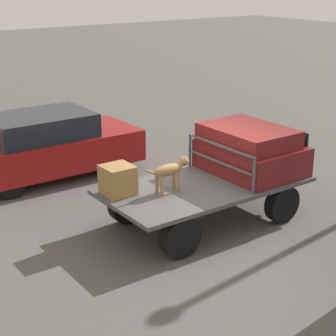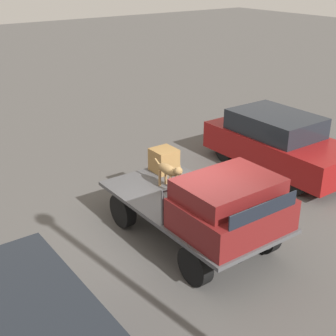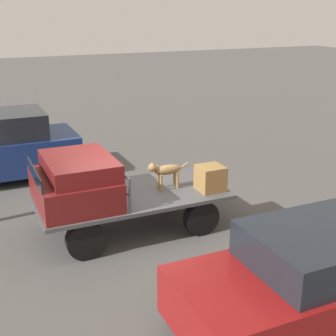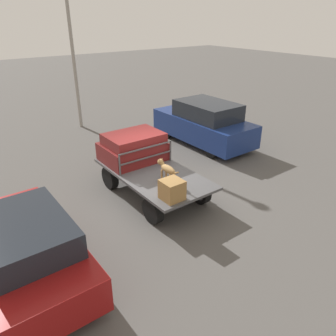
{
  "view_description": "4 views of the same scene",
  "coord_description": "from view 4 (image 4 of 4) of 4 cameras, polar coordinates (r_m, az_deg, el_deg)",
  "views": [
    {
      "loc": [
        -6.6,
        -7.96,
        4.78
      ],
      "look_at": [
        -0.86,
        0.05,
        1.31
      ],
      "focal_mm": 60.0,
      "sensor_mm": 36.0,
      "label": 1
    },
    {
      "loc": [
        6.68,
        -5.43,
        5.42
      ],
      "look_at": [
        -0.86,
        0.05,
        1.31
      ],
      "focal_mm": 50.0,
      "sensor_mm": 36.0,
      "label": 2
    },
    {
      "loc": [
        3.15,
        8.95,
        4.66
      ],
      "look_at": [
        -0.86,
        0.05,
        1.31
      ],
      "focal_mm": 50.0,
      "sensor_mm": 36.0,
      "label": 3
    },
    {
      "loc": [
        -7.74,
        5.19,
        5.37
      ],
      "look_at": [
        -0.86,
        0.05,
        1.31
      ],
      "focal_mm": 35.0,
      "sensor_mm": 36.0,
      "label": 4
    }
  ],
  "objects": [
    {
      "name": "ground_plane",
      "position": [
        10.75,
        -2.54,
        -4.66
      ],
      "size": [
        80.0,
        80.0,
        0.0
      ],
      "primitive_type": "plane",
      "color": "#514F4C"
    },
    {
      "name": "flatbed_truck",
      "position": [
        10.46,
        -2.6,
        -1.76
      ],
      "size": [
        4.1,
        2.1,
        0.83
      ],
      "color": "black",
      "rests_on": "ground"
    },
    {
      "name": "truck_cab",
      "position": [
        11.1,
        -6.13,
        3.59
      ],
      "size": [
        1.57,
        1.98,
        0.97
      ],
      "color": "maroon",
      "rests_on": "flatbed_truck"
    },
    {
      "name": "truck_headboard",
      "position": [
        10.44,
        -3.81,
        2.41
      ],
      "size": [
        0.04,
        1.98,
        0.72
      ],
      "color": "#4C4C4F",
      "rests_on": "flatbed_truck"
    },
    {
      "name": "dog",
      "position": [
        9.56,
        -0.25,
        -0.12
      ],
      "size": [
        1.01,
        0.23,
        0.67
      ],
      "rotation": [
        0.0,
        0.0,
        -0.07
      ],
      "color": "#9E7547",
      "rests_on": "flatbed_truck"
    },
    {
      "name": "cargo_crate",
      "position": [
        8.75,
        0.71,
        -3.82
      ],
      "size": [
        0.55,
        0.55,
        0.55
      ],
      "color": "olive",
      "rests_on": "flatbed_truck"
    },
    {
      "name": "parked_sedan",
      "position": [
        7.84,
        -23.44,
        -12.71
      ],
      "size": [
        4.32,
        1.89,
        1.59
      ],
      "rotation": [
        0.0,
        0.0,
        0.13
      ],
      "color": "black",
      "rests_on": "ground"
    },
    {
      "name": "parked_pickup_far",
      "position": [
        14.79,
        6.29,
        7.77
      ],
      "size": [
        4.88,
        2.03,
        1.92
      ],
      "rotation": [
        0.0,
        0.0,
        0.11
      ],
      "color": "black",
      "rests_on": "ground"
    },
    {
      "name": "light_pole_near",
      "position": [
        17.07,
        -16.76,
        22.65
      ],
      "size": [
        0.38,
        0.38,
        8.24
      ],
      "color": "gray",
      "rests_on": "ground"
    }
  ]
}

